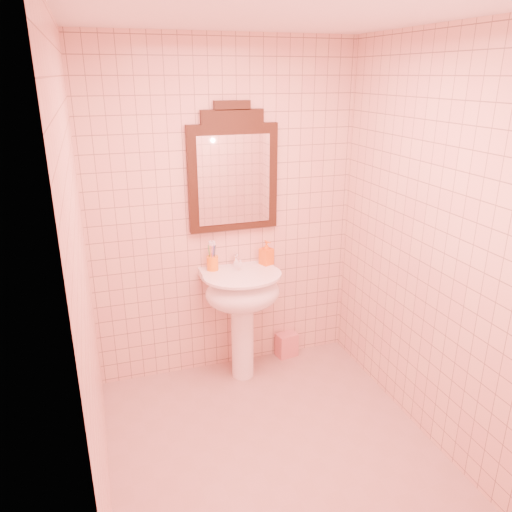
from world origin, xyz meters
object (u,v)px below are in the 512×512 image
object	(u,v)px
toothbrush_cup	(212,263)
towel	(287,345)
soap_dispenser	(266,253)
pedestal_sink	(242,299)
mirror	(233,172)

from	to	relation	value
toothbrush_cup	towel	distance (m)	1.03
soap_dispenser	pedestal_sink	bearing A→B (deg)	-174.04
pedestal_sink	toothbrush_cup	size ratio (longest dim) A/B	4.33
toothbrush_cup	soap_dispenser	xyz separation A→B (m)	(0.42, -0.01, 0.04)
mirror	toothbrush_cup	bearing A→B (deg)	-162.86
mirror	soap_dispenser	size ratio (longest dim) A/B	4.88
pedestal_sink	mirror	world-z (taller)	mirror
soap_dispenser	towel	bearing A→B (deg)	-13.02
pedestal_sink	soap_dispenser	world-z (taller)	soap_dispenser
towel	pedestal_sink	bearing A→B (deg)	-158.70
pedestal_sink	toothbrush_cup	bearing A→B (deg)	142.27
pedestal_sink	towel	bearing A→B (deg)	21.30
mirror	toothbrush_cup	size ratio (longest dim) A/B	4.61
mirror	towel	distance (m)	1.53
pedestal_sink	toothbrush_cup	xyz separation A→B (m)	(-0.19, 0.14, 0.26)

